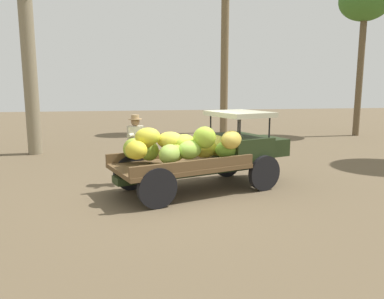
% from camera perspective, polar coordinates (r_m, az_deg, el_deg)
% --- Properties ---
extents(ground_plane, '(60.00, 60.00, 0.00)m').
position_cam_1_polar(ground_plane, '(8.90, -1.95, -6.64)').
color(ground_plane, brown).
extents(truck, '(4.66, 2.89, 1.87)m').
position_cam_1_polar(truck, '(9.02, 2.38, -0.20)').
color(truck, '#222F16').
rests_on(truck, ground).
extents(farmer, '(0.52, 0.48, 1.78)m').
position_cam_1_polar(farmer, '(9.64, -8.56, 0.73)').
color(farmer, '#897255').
rests_on(farmer, ground).
extents(forest_tree_1, '(2.44, 2.44, 7.54)m').
position_cam_1_polar(forest_tree_1, '(21.02, 24.90, 19.53)').
color(forest_tree_1, brown).
rests_on(forest_tree_1, ground).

